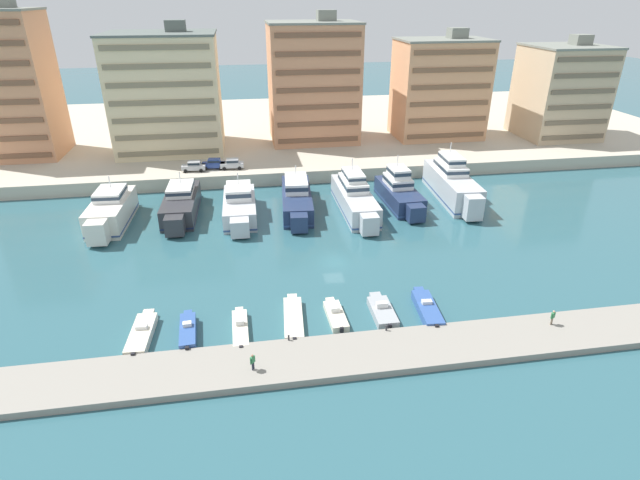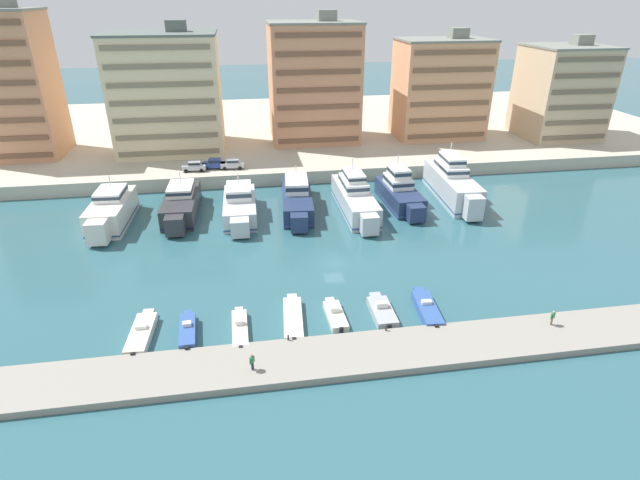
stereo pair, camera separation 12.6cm
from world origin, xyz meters
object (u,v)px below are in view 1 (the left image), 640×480
object	(u,v)px
yacht_navy_center_left	(297,198)
yacht_navy_center_right	(399,192)
yacht_silver_mid_left	(240,206)
motorboat_cream_center_left	(293,318)
car_blue_left	(214,163)
car_silver_mid_left	(232,163)
motorboat_grey_center_right	(382,311)
yacht_silver_center	(355,197)
pedestrian_mid_deck	(253,361)
pedestrian_near_edge	(553,316)
car_silver_far_left	(194,166)
motorboat_blue_left	(188,331)
motorboat_cream_mid_left	(240,329)
motorboat_cream_center	(336,315)
yacht_silver_mid_right	(452,183)
yacht_ivory_far_left	(111,211)
motorboat_blue_mid_right	(427,308)
motorboat_cream_far_left	(142,334)
yacht_charcoal_left	(181,204)

from	to	relation	value
yacht_navy_center_left	yacht_navy_center_right	world-z (taller)	yacht_navy_center_right
yacht_silver_mid_left	motorboat_cream_center_left	size ratio (longest dim) A/B	1.92
car_blue_left	car_silver_mid_left	world-z (taller)	same
motorboat_grey_center_right	yacht_navy_center_right	bearing A→B (deg)	69.54
yacht_silver_center	pedestrian_mid_deck	bearing A→B (deg)	-115.82
pedestrian_near_edge	car_silver_far_left	bearing A→B (deg)	127.13
pedestrian_mid_deck	motorboat_blue_left	bearing A→B (deg)	132.04
yacht_navy_center_left	motorboat_cream_mid_left	xyz separation A→B (m)	(-9.44, -30.96, -1.44)
motorboat_cream_center	yacht_silver_center	bearing A→B (deg)	73.40
motorboat_cream_center_left	yacht_silver_mid_right	bearing A→B (deg)	45.58
motorboat_blue_left	car_blue_left	size ratio (longest dim) A/B	1.51
yacht_navy_center_left	pedestrian_near_edge	bearing A→B (deg)	-58.90
motorboat_blue_left	motorboat_grey_center_right	xyz separation A→B (m)	(20.01, 0.48, -0.08)
yacht_silver_center	motorboat_blue_left	xyz separation A→B (m)	(-23.42, -28.79, -1.62)
car_silver_mid_left	motorboat_grey_center_right	bearing A→B (deg)	-71.32
car_silver_far_left	yacht_navy_center_left	bearing A→B (deg)	-41.44
motorboat_cream_center_left	motorboat_cream_center	world-z (taller)	motorboat_cream_center
yacht_ivory_far_left	motorboat_cream_center_left	xyz separation A→B (m)	(23.61, -28.51, -1.71)
yacht_silver_mid_left	motorboat_blue_left	distance (m)	29.72
yacht_silver_center	motorboat_blue_mid_right	world-z (taller)	yacht_silver_center
motorboat_cream_mid_left	pedestrian_near_edge	size ratio (longest dim) A/B	4.27
motorboat_cream_far_left	motorboat_cream_mid_left	world-z (taller)	motorboat_cream_far_left
yacht_ivory_far_left	motorboat_cream_center	bearing A→B (deg)	-45.67
motorboat_cream_mid_left	motorboat_cream_center_left	size ratio (longest dim) A/B	0.85
yacht_ivory_far_left	yacht_navy_center_left	size ratio (longest dim) A/B	0.84
yacht_navy_center_left	motorboat_grey_center_right	xyz separation A→B (m)	(5.44, -30.34, -1.36)
yacht_charcoal_left	yacht_navy_center_left	distance (m)	17.76
pedestrian_near_edge	yacht_charcoal_left	bearing A→B (deg)	137.36
yacht_navy_center_right	motorboat_cream_far_left	xyz separation A→B (m)	(-35.56, -29.63, -1.59)
yacht_silver_center	motorboat_cream_far_left	xyz separation A→B (m)	(-27.92, -28.29, -1.71)
yacht_silver_center	car_blue_left	xyz separation A→B (m)	(-21.96, 17.50, 1.14)
motorboat_cream_center	pedestrian_mid_deck	xyz separation A→B (m)	(-8.86, -7.52, 1.31)
yacht_silver_mid_right	pedestrian_near_edge	size ratio (longest dim) A/B	12.25
car_blue_left	pedestrian_mid_deck	size ratio (longest dim) A/B	2.56
yacht_silver_mid_left	yacht_navy_center_left	bearing A→B (deg)	10.57
yacht_navy_center_right	motorboat_blue_mid_right	bearing A→B (deg)	-101.69
motorboat_blue_left	motorboat_cream_center	world-z (taller)	motorboat_blue_left
yacht_silver_mid_left	yacht_silver_center	xyz separation A→B (m)	(17.78, -0.37, 0.37)
yacht_silver_mid_left	yacht_silver_mid_right	xyz separation A→B (m)	(34.72, 2.08, 0.83)
yacht_navy_center_right	yacht_navy_center_left	bearing A→B (deg)	177.59
yacht_charcoal_left	motorboat_grey_center_right	distance (m)	38.61
yacht_navy_center_right	yacht_silver_mid_right	size ratio (longest dim) A/B	0.78
yacht_navy_center_right	motorboat_blue_mid_right	world-z (taller)	yacht_navy_center_right
yacht_silver_mid_left	pedestrian_mid_deck	distance (m)	36.01
motorboat_cream_mid_left	yacht_silver_center	bearing A→B (deg)	57.69
yacht_charcoal_left	car_silver_mid_left	xyz separation A→B (m)	(7.90, 14.40, 1.51)
yacht_silver_center	motorboat_blue_mid_right	xyz separation A→B (m)	(1.45, -28.63, -1.69)
pedestrian_near_edge	yacht_navy_center_left	bearing A→B (deg)	121.10
yacht_silver_center	car_silver_far_left	xyz separation A→B (m)	(-25.41, 16.65, 1.14)
yacht_silver_center	motorboat_grey_center_right	xyz separation A→B (m)	(-3.41, -28.30, -1.70)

